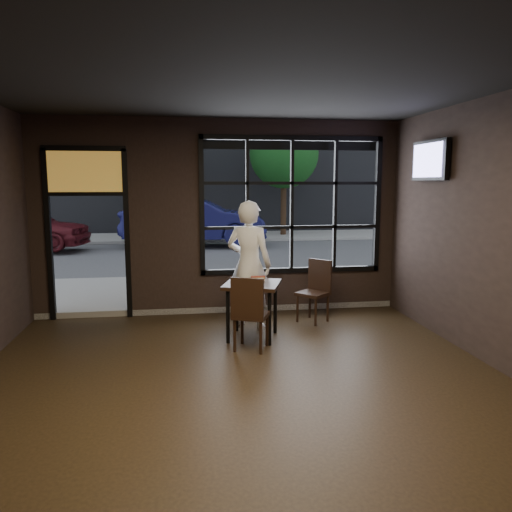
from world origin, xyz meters
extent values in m
cube|color=black|center=(0.00, 0.00, -0.01)|extent=(6.00, 7.00, 0.02)
cube|color=black|center=(0.00, 0.00, 3.21)|extent=(6.00, 7.00, 0.02)
cube|color=black|center=(1.20, 3.50, 1.80)|extent=(3.06, 0.12, 2.28)
cube|color=orange|center=(-2.10, 3.50, 2.35)|extent=(1.20, 0.06, 0.70)
cube|color=#545456|center=(0.00, 24.00, -0.02)|extent=(60.00, 41.00, 0.04)
cube|color=#5B5956|center=(0.00, 23.00, 7.50)|extent=(28.00, 12.00, 15.00)
cube|color=black|center=(0.33, 2.07, 0.40)|extent=(0.93, 0.93, 0.80)
cube|color=black|center=(0.25, 1.60, 0.49)|extent=(0.56, 0.56, 0.99)
cube|color=black|center=(1.38, 2.74, 0.49)|extent=(0.59, 0.59, 0.97)
imported|color=white|center=(0.36, 2.63, 0.96)|extent=(0.83, 0.74, 1.92)
imported|color=silver|center=(0.07, 1.91, 0.84)|extent=(0.13, 0.13, 0.10)
cube|color=black|center=(2.93, 2.15, 2.49)|extent=(0.11, 0.98, 0.57)
imported|color=#151647|center=(-0.19, 12.37, 0.90)|extent=(5.00, 2.24, 1.59)
imported|color=#5A151C|center=(-5.60, 11.88, 0.80)|extent=(4.34, 2.34, 1.40)
cylinder|color=#332114|center=(-1.58, 14.90, 1.20)|extent=(0.22, 0.22, 2.40)
sphere|color=#184F1A|center=(-1.58, 14.90, 3.16)|extent=(2.62, 2.62, 2.62)
cylinder|color=#332114|center=(3.42, 14.96, 1.25)|extent=(0.23, 0.23, 2.50)
sphere|color=#2A5418|center=(3.42, 14.96, 3.29)|extent=(2.73, 2.73, 2.73)
camera|label=1|loc=(-0.63, -4.68, 2.18)|focal=35.00mm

